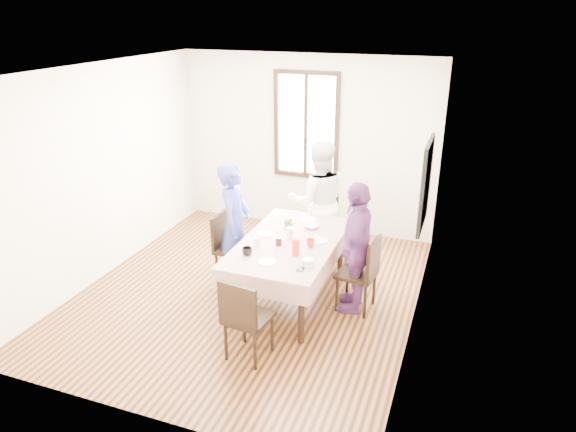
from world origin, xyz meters
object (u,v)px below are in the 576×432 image
Objects in this scene: chair_far at (318,227)px; person_left at (235,225)px; chair_left at (234,249)px; person_far at (319,201)px; dining_table at (289,270)px; chair_right at (357,273)px; chair_near at (249,317)px; person_right at (356,247)px.

chair_far is 1.34m from person_left.
person_far is at bearing 141.94° from chair_left.
person_far is at bearing -45.53° from person_left.
dining_table is 0.91m from person_left.
chair_far is at bearing 41.84° from chair_right.
chair_near is 0.58× the size of person_right.
chair_right is at bearing 3.86° from dining_table.
chair_right is at bearing 86.60° from chair_left.
person_left is 1.01× the size of person_right.
chair_far is 0.57× the size of person_left.
chair_left is 1.00× the size of chair_near.
person_left reaches higher than chair_far.
dining_table is 1.92× the size of chair_right.
chair_left is 1.63m from person_right.
chair_left is at bearing 92.79° from chair_right.
person_left is at bearing -98.28° from person_right.
chair_far and chair_near have the same top height.
person_right is at bearing 3.97° from dining_table.
chair_left is 1.00× the size of chair_right.
dining_table is 1.92× the size of chair_near.
chair_right is at bearing 131.50° from chair_far.
chair_near is at bearing -157.80° from person_left.
chair_far is (0.00, 1.20, 0.08)m from dining_table.
person_right is at bearing 65.66° from chair_near.
person_far reaches higher than person_right.
dining_table is 0.89m from person_right.
chair_right is 1.00× the size of chair_far.
chair_right is 0.53× the size of person_far.
chair_near is 0.53× the size of person_far.
chair_far is 2.40m from chair_near.
person_left is 1.58m from person_right.
chair_left is at bearing 168.55° from dining_table.
dining_table is 1.03× the size of person_far.
chair_right and chair_near have the same top height.
chair_left is 0.58× the size of person_right.
chair_near is at bearing 96.31° from chair_far.
person_far is at bearing -149.33° from person_right.
chair_far is at bearing -113.32° from person_far.
chair_left is 1.62m from chair_right.
person_left is 0.93× the size of person_far.
chair_left and chair_far have the same top height.
person_right is (1.59, -0.11, 0.33)m from chair_left.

